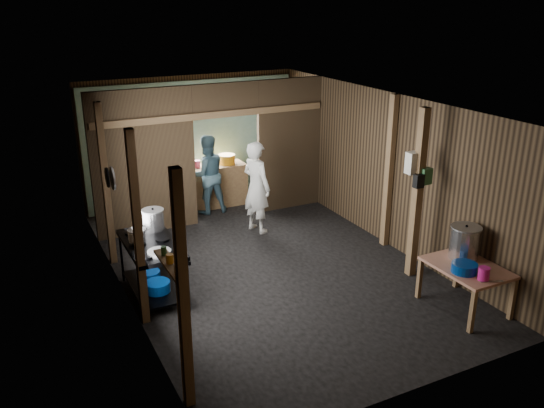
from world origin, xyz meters
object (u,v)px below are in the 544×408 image
yellow_tub (227,159)px  cook (257,187)px  stove_pot_large (153,220)px  pink_bucket (484,274)px  prep_table (465,287)px  gas_range (153,269)px  stock_pot (465,243)px

yellow_tub → cook: cook is taller
yellow_tub → cook: 1.61m
stove_pot_large → pink_bucket: (3.43, -3.08, -0.25)m
pink_bucket → prep_table: bearing=73.9°
gas_range → cook: size_ratio=0.84×
stock_pot → stove_pot_large: bearing=146.0°
prep_table → stock_pot: bearing=59.0°
gas_range → pink_bucket: bearing=-36.2°
stock_pot → yellow_tub: stock_pot is taller
prep_table → stock_pot: stock_pot is taller
gas_range → pink_bucket: (3.60, -2.63, 0.31)m
gas_range → pink_bucket: 4.47m
stock_pot → yellow_tub: size_ratio=1.41×
gas_range → stock_pot: bearing=-27.8°
prep_table → pink_bucket: bearing=-106.1°
cook → yellow_tub: bearing=-21.1°
yellow_tub → cook: bearing=-92.7°
stove_pot_large → yellow_tub: stove_pot_large is taller
stove_pot_large → stock_pot: bearing=-34.0°
pink_bucket → cook: bearing=106.8°
pink_bucket → stove_pot_large: bearing=138.1°
stove_pot_large → stock_pot: (3.67, -2.48, -0.11)m
cook → pink_bucket: bearing=178.4°
stock_pot → cook: bearing=112.9°
pink_bucket → cook: size_ratio=0.10×
stove_pot_large → cook: size_ratio=0.20×
gas_range → stock_pot: 4.37m
yellow_tub → cook: (-0.08, -1.60, -0.11)m
gas_range → cook: (2.34, 1.53, 0.42)m
stove_pot_large → stock_pot: 4.43m
stock_pot → yellow_tub: 5.35m
gas_range → prep_table: bearing=-31.2°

